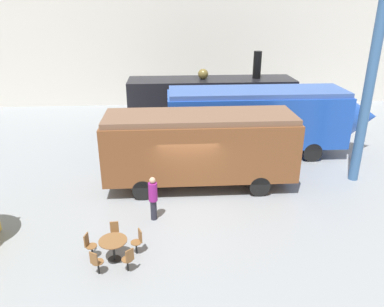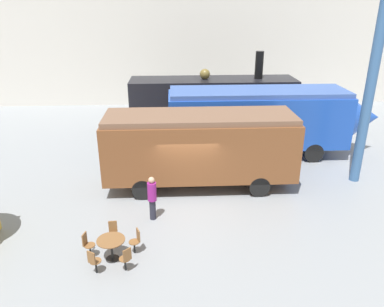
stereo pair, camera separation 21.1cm
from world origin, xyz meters
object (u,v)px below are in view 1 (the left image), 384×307
Objects in this scene: cafe_table_near at (113,244)px; steam_locomotive at (211,100)px; visitor_person at (153,197)px; streamlined_locomotive at (271,117)px; passenger_coach_wooden at (200,145)px; cafe_chair_0 at (89,244)px.

steam_locomotive is at bearing 70.43° from cafe_table_near.
cafe_table_near is 2.71m from visitor_person.
passenger_coach_wooden is (-4.13, -3.62, -0.13)m from streamlined_locomotive.
passenger_coach_wooden is at bearing 58.44° from cafe_table_near.
steam_locomotive is at bearing 124.03° from streamlined_locomotive.
cafe_table_near is (-3.21, -5.23, -1.35)m from passenger_coach_wooden.
visitor_person reaches higher than cafe_table_near.
visitor_person is at bearing 63.12° from cafe_table_near.
steam_locomotive is 11.81× the size of cafe_chair_0.
steam_locomotive is 7.82m from passenger_coach_wooden.
cafe_table_near is at bearing -121.56° from passenger_coach_wooden.
passenger_coach_wooden is 4.67× the size of visitor_person.
visitor_person is at bearing -107.81° from steam_locomotive.
cafe_chair_0 reaches higher than cafe_table_near.
steam_locomotive is 0.90× the size of streamlined_locomotive.
streamlined_locomotive is (2.75, -4.07, 0.07)m from steam_locomotive.
streamlined_locomotive is 5.50m from passenger_coach_wooden.
cafe_chair_0 is at bearing -133.27° from streamlined_locomotive.
streamlined_locomotive is 8.97m from visitor_person.
cafe_table_near is (-4.59, -12.92, -1.41)m from steam_locomotive.
steam_locomotive is 5.77× the size of visitor_person.
cafe_chair_0 is (-5.40, -12.73, -1.51)m from steam_locomotive.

